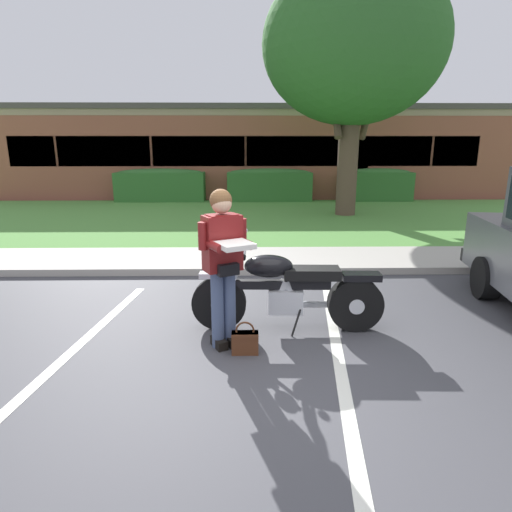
{
  "coord_description": "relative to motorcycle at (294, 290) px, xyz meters",
  "views": [
    {
      "loc": [
        -0.04,
        -3.87,
        2.15
      ],
      "look_at": [
        0.06,
        1.09,
        0.85
      ],
      "focal_mm": 30.37,
      "sensor_mm": 36.0,
      "label": 1
    }
  ],
  "objects": [
    {
      "name": "rider_person",
      "position": [
        -0.79,
        -0.43,
        0.52
      ],
      "size": [
        0.59,
        0.67,
        1.7
      ],
      "color": "black",
      "rests_on": "ground"
    },
    {
      "name": "hedge_left",
      "position": [
        -3.76,
        11.4,
        0.16
      ],
      "size": [
        3.24,
        0.9,
        1.24
      ],
      "color": "#336B2D",
      "rests_on": "ground"
    },
    {
      "name": "grass_lawn",
      "position": [
        -0.5,
        7.69,
        -0.46
      ],
      "size": [
        60.0,
        7.67,
        0.06
      ],
      "primitive_type": "cube",
      "color": "#518E3D",
      "rests_on": "ground"
    },
    {
      "name": "hedge_center_left",
      "position": [
        0.26,
        11.4,
        0.16
      ],
      "size": [
        3.09,
        0.9,
        1.24
      ],
      "color": "#336B2D",
      "rests_on": "ground"
    },
    {
      "name": "concrete_walk",
      "position": [
        -0.5,
        3.1,
        -0.45
      ],
      "size": [
        60.0,
        1.5,
        0.08
      ],
      "primitive_type": "cube",
      "color": "#ADA89E",
      "rests_on": "ground"
    },
    {
      "name": "shade_tree",
      "position": [
        2.39,
        8.12,
        4.24
      ],
      "size": [
        5.06,
        5.06,
        6.91
      ],
      "color": "brown",
      "rests_on": "ground"
    },
    {
      "name": "ground_plane",
      "position": [
        -0.5,
        -0.89,
        -0.49
      ],
      "size": [
        140.0,
        140.0,
        0.0
      ],
      "primitive_type": "plane",
      "color": "#424247"
    },
    {
      "name": "hedge_center_right",
      "position": [
        4.29,
        11.4,
        0.16
      ],
      "size": [
        2.48,
        0.9,
        1.24
      ],
      "color": "#336B2D",
      "rests_on": "ground"
    },
    {
      "name": "curb_strip",
      "position": [
        -0.5,
        2.25,
        -0.43
      ],
      "size": [
        60.0,
        0.2,
        0.12
      ],
      "primitive_type": "cube",
      "color": "#ADA89E",
      "rests_on": "ground"
    },
    {
      "name": "motorcycle",
      "position": [
        0.0,
        0.0,
        0.0
      ],
      "size": [
        2.24,
        0.82,
        1.26
      ],
      "color": "black",
      "rests_on": "ground"
    },
    {
      "name": "brick_building",
      "position": [
        -0.61,
        17.5,
        1.29
      ],
      "size": [
        20.83,
        11.54,
        3.55
      ],
      "color": "#93513D",
      "rests_on": "ground"
    },
    {
      "name": "stall_stripe_0",
      "position": [
        -2.43,
        -0.69,
        -0.49
      ],
      "size": [
        0.65,
        4.38,
        0.01
      ],
      "primitive_type": "cube",
      "rotation": [
        0.0,
        0.0,
        -0.12
      ],
      "color": "silver",
      "rests_on": "ground"
    },
    {
      "name": "stall_stripe_1",
      "position": [
        0.4,
        -0.69,
        -0.49
      ],
      "size": [
        0.65,
        4.38,
        0.01
      ],
      "primitive_type": "cube",
      "rotation": [
        0.0,
        0.0,
        -0.12
      ],
      "color": "silver",
      "rests_on": "ground"
    },
    {
      "name": "handbag",
      "position": [
        -0.57,
        -0.61,
        -0.34
      ],
      "size": [
        0.28,
        0.13,
        0.36
      ],
      "color": "#562D19",
      "rests_on": "ground"
    }
  ]
}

